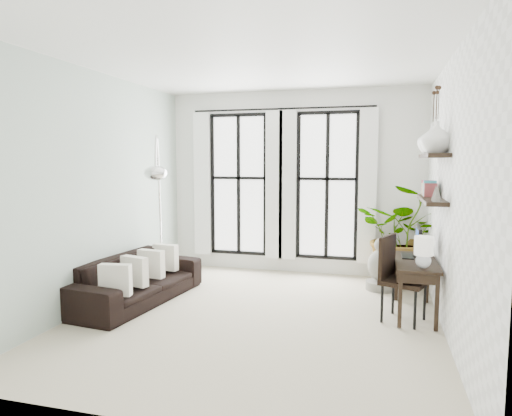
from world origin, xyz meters
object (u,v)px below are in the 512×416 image
at_px(desk, 416,264).
at_px(buddha, 381,268).
at_px(desk_chair, 397,273).
at_px(sofa, 137,279).
at_px(plant, 405,234).
at_px(arc_lamp, 158,173).

distance_m(desk, buddha, 1.25).
bearing_deg(desk, desk_chair, -139.75).
bearing_deg(desk_chair, sofa, -156.59).
bearing_deg(buddha, sofa, -155.56).
distance_m(plant, desk, 1.58).
bearing_deg(desk, plant, 91.92).
relative_size(desk, arc_lamp, 0.51).
xyz_separation_m(sofa, arc_lamp, (0.10, 0.49, 1.49)).
xyz_separation_m(sofa, desk_chair, (3.51, 0.18, 0.28)).
height_order(plant, buddha, plant).
xyz_separation_m(arc_lamp, buddha, (3.23, 1.03, -1.47)).
distance_m(sofa, desk_chair, 3.52).
distance_m(desk_chair, arc_lamp, 3.63).
xyz_separation_m(desk_chair, arc_lamp, (-3.41, 0.31, 1.21)).
bearing_deg(arc_lamp, desk, -1.64).
distance_m(sofa, plant, 4.21).
height_order(plant, desk_chair, plant).
height_order(sofa, buddha, buddha).
relative_size(arc_lamp, buddha, 2.90).
height_order(desk_chair, buddha, desk_chair).
xyz_separation_m(desk, buddha, (-0.42, 1.13, -0.34)).
height_order(sofa, desk_chair, desk_chair).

